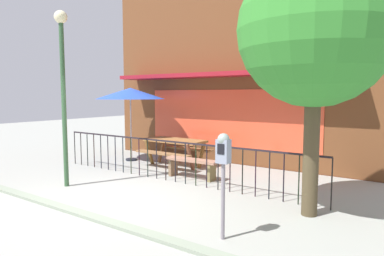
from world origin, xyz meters
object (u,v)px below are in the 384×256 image
(parking_meter_near, at_px, (223,158))
(street_lamp, at_px, (63,73))
(patio_bench, at_px, (192,164))
(picnic_table_left, at_px, (175,145))
(patio_umbrella, at_px, (130,94))
(street_tree, at_px, (315,31))

(parking_meter_near, xyz_separation_m, street_lamp, (-4.29, 0.47, 1.35))
(patio_bench, height_order, street_lamp, street_lamp)
(parking_meter_near, bearing_deg, street_lamp, 173.77)
(picnic_table_left, bearing_deg, street_lamp, -102.05)
(picnic_table_left, distance_m, street_lamp, 3.72)
(patio_umbrella, bearing_deg, patio_bench, -15.83)
(patio_umbrella, relative_size, patio_bench, 1.60)
(picnic_table_left, xyz_separation_m, street_lamp, (-0.67, -3.12, 1.91))
(street_lamp, bearing_deg, street_tree, 13.72)
(patio_bench, bearing_deg, patio_umbrella, 164.17)
(patio_umbrella, xyz_separation_m, patio_bench, (2.87, -0.81, -1.73))
(picnic_table_left, height_order, parking_meter_near, parking_meter_near)
(patio_umbrella, bearing_deg, parking_meter_near, -33.51)
(picnic_table_left, relative_size, street_tree, 0.41)
(picnic_table_left, height_order, patio_umbrella, patio_umbrella)
(patio_bench, xyz_separation_m, street_lamp, (-1.89, -2.21, 2.17))
(street_lamp, bearing_deg, patio_bench, 49.50)
(street_tree, bearing_deg, patio_umbrella, 163.31)
(patio_bench, relative_size, street_lamp, 0.37)
(patio_bench, height_order, parking_meter_near, parking_meter_near)
(patio_bench, bearing_deg, street_tree, -17.47)
(patio_umbrella, height_order, street_lamp, street_lamp)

